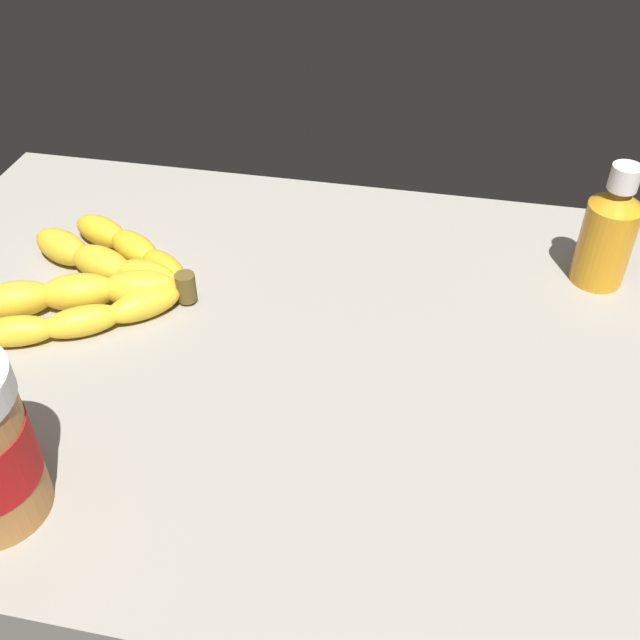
# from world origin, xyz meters

# --- Properties ---
(ground_plane) EXTENTS (0.88, 0.60, 0.04)m
(ground_plane) POSITION_xyz_m (0.00, 0.00, -0.02)
(ground_plane) COLOR gray
(banana_bunch) EXTENTS (0.21, 0.23, 0.04)m
(banana_bunch) POSITION_xyz_m (-0.21, 0.04, 0.02)
(banana_bunch) COLOR gold
(banana_bunch) RESTS_ON ground_plane
(honey_bottle) EXTENTS (0.05, 0.05, 0.13)m
(honey_bottle) POSITION_xyz_m (0.29, 0.16, 0.06)
(honey_bottle) COLOR orange
(honey_bottle) RESTS_ON ground_plane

